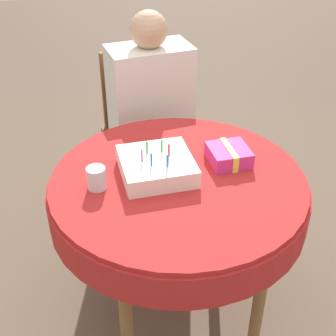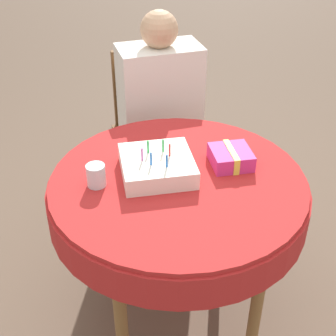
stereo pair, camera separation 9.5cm
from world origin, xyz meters
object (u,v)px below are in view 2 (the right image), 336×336
at_px(chair, 157,127).
at_px(drinking_glass, 96,175).
at_px(gift_box, 231,157).
at_px(person, 161,101).
at_px(birthday_cake, 157,166).

distance_m(chair, drinking_glass, 0.96).
height_order(drinking_glass, gift_box, drinking_glass).
bearing_deg(person, drinking_glass, -122.88).
relative_size(chair, person, 0.78).
bearing_deg(chair, birthday_cake, -105.35).
relative_size(birthday_cake, gift_box, 1.69).
bearing_deg(person, chair, 90.00).
xyz_separation_m(chair, person, (0.01, -0.10, 0.20)).
relative_size(chair, birthday_cake, 3.39).
distance_m(drinking_glass, gift_box, 0.53).
bearing_deg(birthday_cake, chair, 80.94).
bearing_deg(drinking_glass, person, 63.41).
bearing_deg(gift_box, chair, 101.93).
bearing_deg(chair, drinking_glass, -119.61).
bearing_deg(birthday_cake, gift_box, 2.16).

